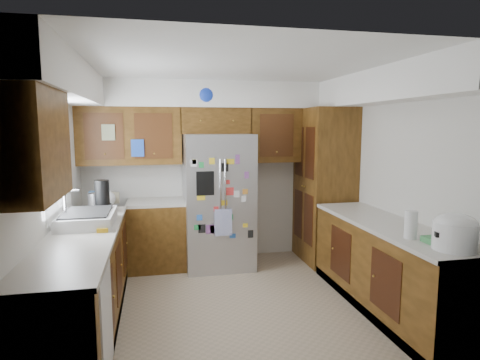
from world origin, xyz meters
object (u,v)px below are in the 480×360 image
pantry (324,186)px  fridge (218,201)px  rice_cooker (455,231)px  paper_towel (411,225)px

pantry → fridge: size_ratio=1.19×
rice_cooker → pantry: bearing=90.0°
fridge → pantry: bearing=-2.1°
pantry → paper_towel: pantry is taller
fridge → paper_towel: size_ratio=7.35×
pantry → rice_cooker: size_ratio=6.30×
rice_cooker → fridge: bearing=120.1°
fridge → paper_towel: (1.36, -2.22, 0.14)m
pantry → rice_cooker: bearing=-90.0°
pantry → rice_cooker: (-0.00, -2.53, -0.00)m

